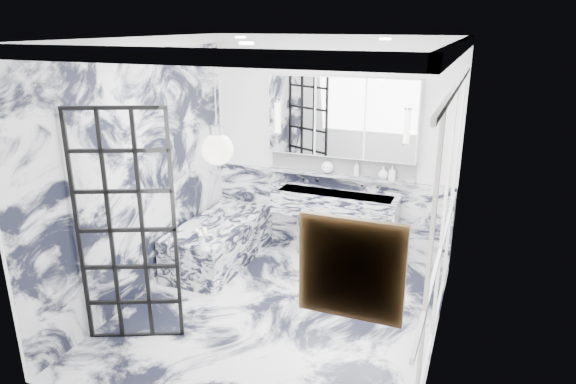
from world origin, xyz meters
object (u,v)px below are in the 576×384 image
at_px(crittall_door, 126,230).
at_px(mirror_cabinet, 341,117).
at_px(bathtub, 220,241).
at_px(trough_sink, 335,204).

distance_m(crittall_door, mirror_cabinet, 2.98).
bearing_deg(bathtub, trough_sink, 26.48).
xyz_separation_m(crittall_door, trough_sink, (1.29, 2.43, -0.39)).
distance_m(trough_sink, bathtub, 1.55).
relative_size(crittall_door, bathtub, 1.36).
distance_m(trough_sink, mirror_cabinet, 1.10).
bearing_deg(crittall_door, trough_sink, 38.37).
height_order(trough_sink, mirror_cabinet, mirror_cabinet).
xyz_separation_m(crittall_door, bathtub, (-0.04, 1.77, -0.85)).
bearing_deg(trough_sink, bathtub, -153.52).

